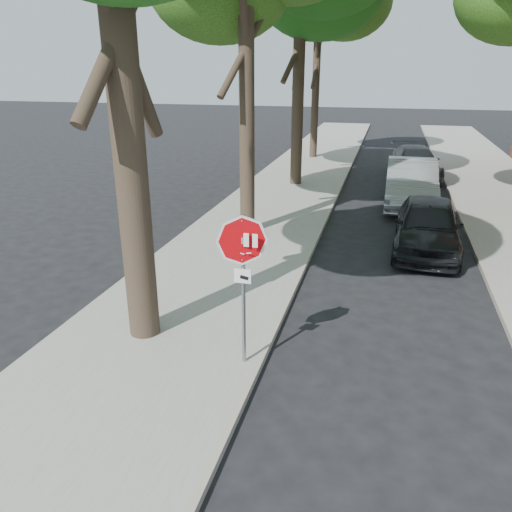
{
  "coord_description": "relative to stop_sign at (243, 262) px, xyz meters",
  "views": [
    {
      "loc": [
        1.36,
        -7.05,
        4.83
      ],
      "look_at": [
        -0.5,
        0.04,
        2.05
      ],
      "focal_mm": 35.0,
      "sensor_mm": 36.0,
      "label": 1
    }
  ],
  "objects": [
    {
      "name": "car_c",
      "position": [
        3.3,
        17.15,
        -1.25
      ],
      "size": [
        2.52,
        5.03,
        1.4
      ],
      "primitive_type": "imported",
      "rotation": [
        0.0,
        0.0,
        0.12
      ],
      "color": "#4C4D51",
      "rests_on": "ground"
    },
    {
      "name": "curb_right",
      "position": [
        4.65,
        12.03,
        -1.88
      ],
      "size": [
        0.12,
        55.0,
        0.13
      ],
      "primitive_type": "cube",
      "color": "#9E9384",
      "rests_on": "ground"
    },
    {
      "name": "car_a",
      "position": [
        3.3,
        6.93,
        -1.21
      ],
      "size": [
        1.94,
        4.4,
        1.47
      ],
      "primitive_type": "imported",
      "rotation": [
        0.0,
        0.0,
        -0.05
      ],
      "color": "black",
      "rests_on": "ground"
    },
    {
      "name": "tree_far",
      "position": [
        -2.02,
        21.14,
        5.26
      ],
      "size": [
        5.29,
        4.91,
        9.33
      ],
      "color": "black",
      "rests_on": "sidewalk_left"
    },
    {
      "name": "car_b",
      "position": [
        2.98,
        11.92,
        -1.12
      ],
      "size": [
        1.77,
        5.05,
        1.66
      ],
      "primitive_type": "imported",
      "rotation": [
        0.0,
        0.0,
        -0.0
      ],
      "color": "#A0A1A8",
      "rests_on": "ground"
    },
    {
      "name": "curb_left",
      "position": [
        0.25,
        12.03,
        -1.88
      ],
      "size": [
        0.12,
        55.0,
        0.13
      ],
      "primitive_type": "cube",
      "color": "#9E9384",
      "rests_on": "ground"
    },
    {
      "name": "ground",
      "position": [
        0.7,
        0.03,
        -1.95
      ],
      "size": [
        120.0,
        120.0,
        0.0
      ],
      "primitive_type": "plane",
      "color": "black",
      "rests_on": "ground"
    },
    {
      "name": "sidewalk_left",
      "position": [
        -1.8,
        12.03,
        -1.89
      ],
      "size": [
        4.0,
        55.0,
        0.12
      ],
      "primitive_type": "cube",
      "color": "gray",
      "rests_on": "ground"
    },
    {
      "name": "stop_sign",
      "position": [
        0.0,
        0.0,
        0.0
      ],
      "size": [
        0.76,
        0.34,
        2.61
      ],
      "color": "gray",
      "rests_on": "sidewalk_left"
    }
  ]
}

